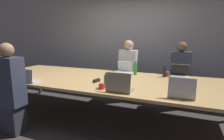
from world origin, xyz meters
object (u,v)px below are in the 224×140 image
person_far_center (128,71)px  laptop_near_left (27,78)px  laptop_near_right (182,92)px  laptop_far_right (180,73)px  cup_far_right (167,74)px  bottle_far_right (164,72)px  stapler (97,81)px  cup_near_midright (102,86)px  person_near_left (11,91)px  laptop_near_midright (119,86)px  bottle_near_midright (106,81)px  laptop_far_center (124,69)px  person_far_right (180,76)px  bottle_far_center (135,69)px  cup_near_left (16,78)px

person_far_center → laptop_near_left: 2.17m
laptop_near_right → laptop_far_right: size_ratio=0.99×
cup_far_right → bottle_far_right: (-0.04, -0.07, 0.04)m
laptop_near_left → stapler: (1.08, 0.43, -0.04)m
laptop_near_right → cup_near_midright: size_ratio=3.59×
cup_near_midright → person_near_left: size_ratio=0.06×
laptop_near_midright → stapler: laptop_near_midright is taller
bottle_near_midright → laptop_far_center: laptop_far_center is taller
bottle_near_midright → person_far_right: 1.87m
bottle_far_right → cup_near_midright: bearing=-123.0°
cup_far_right → person_near_left: (-2.11, -1.66, -0.10)m
bottle_near_midright → bottle_far_center: 1.09m
laptop_far_right → cup_near_left: size_ratio=3.32×
laptop_near_right → bottle_near_midright: 1.05m
cup_near_midright → cup_near_left: cup_near_left is taller
laptop_near_midright → laptop_near_left: bearing=2.3°
bottle_far_center → cup_near_left: bearing=-145.1°
person_far_right → cup_far_right: size_ratio=14.76×
laptop_far_center → cup_far_right: bearing=-5.1°
person_far_right → person_far_center: person_far_center is taller
cup_near_left → stapler: bearing=17.2°
cup_far_right → cup_near_left: size_ratio=0.99×
bottle_far_center → stapler: size_ratio=1.73×
laptop_far_center → person_near_left: (-1.23, -1.74, -0.13)m
laptop_far_center → laptop_near_left: (-1.24, -1.40, -0.00)m
person_far_right → stapler: 1.85m
cup_near_midright → cup_far_right: size_ratio=0.93×
laptop_far_right → laptop_near_left: (-2.36, -1.39, -0.00)m
laptop_far_center → person_far_right: bearing=17.5°
person_far_right → laptop_near_left: size_ratio=3.97×
laptop_near_midright → laptop_far_right: bearing=-119.4°
laptop_near_midright → laptop_far_center: 1.39m
laptop_near_midright → cup_near_left: bearing=1.7°
cup_far_right → laptop_near_left: bearing=-148.0°
laptop_near_right → laptop_near_midright: bearing=3.7°
laptop_near_midright → laptop_far_center: (-0.37, 1.34, -0.01)m
laptop_near_midright → person_far_center: bearing=-77.2°
cup_near_midright → bottle_far_center: size_ratio=0.32×
laptop_near_midright → bottle_far_center: size_ratio=1.28×
bottle_near_midright → person_far_right: (1.01, 1.57, -0.16)m
cup_far_right → bottle_far_center: bearing=-174.1°
laptop_far_center → cup_near_left: laptop_far_center is taller
cup_near_left → person_far_center: bearing=50.1°
laptop_far_center → cup_near_left: (-1.52, -1.39, -0.02)m
cup_near_midright → bottle_near_midright: bearing=76.8°
cup_near_midright → bottle_far_center: bottle_far_center is taller
laptop_near_right → laptop_far_center: (-1.16, 1.29, -0.01)m
bottle_far_right → person_far_center: size_ratio=0.15×
laptop_near_midright → person_far_right: person_far_right is taller
cup_near_midright → person_far_right: person_far_right is taller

